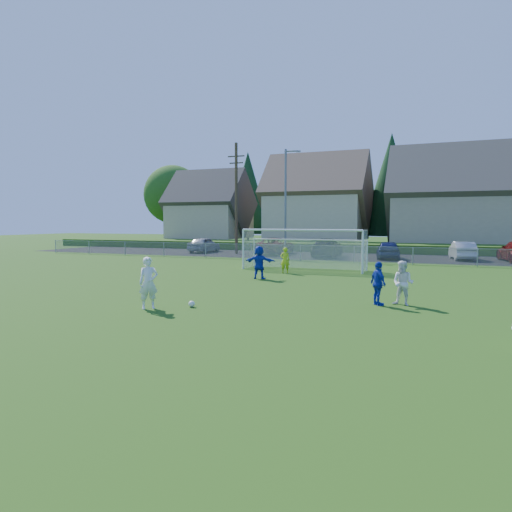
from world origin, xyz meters
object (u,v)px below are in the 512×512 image
object	(u,v)px
car_c	(275,246)
car_e	(388,250)
car_a	(204,245)
car_d	(327,248)
soccer_ball	(192,304)
car_f	(462,251)
player_white_b	(403,283)
goalkeeper	(285,260)
soccer_goal	(305,243)
player_blue_a	(378,284)
player_blue_b	(259,262)
player_white_a	(148,283)

from	to	relation	value
car_c	car_e	size ratio (longest dim) A/B	1.25
car_a	car_d	size ratio (longest dim) A/B	0.82
soccer_ball	car_f	xyz separation A→B (m)	(9.62, 24.83, 0.58)
player_white_b	car_a	distance (m)	29.61
goalkeeper	soccer_goal	xyz separation A→B (m)	(0.50, 2.33, 0.89)
car_d	soccer_goal	world-z (taller)	soccer_goal
soccer_ball	car_e	size ratio (longest dim) A/B	0.05
car_c	soccer_goal	world-z (taller)	soccer_goal
player_blue_a	player_blue_b	distance (m)	8.54
car_a	car_f	distance (m)	22.62
player_blue_b	soccer_goal	bearing A→B (deg)	-104.63
player_white_b	car_d	world-z (taller)	player_white_b
goalkeeper	soccer_goal	distance (m)	2.55
car_a	car_c	world-z (taller)	car_c
soccer_ball	player_white_a	xyz separation A→B (m)	(-1.21, -0.78, 0.77)
car_f	player_blue_b	bearing A→B (deg)	51.45
car_a	soccer_ball	bearing A→B (deg)	116.51
player_blue_a	goalkeeper	distance (m)	10.33
goalkeeper	car_a	size ratio (longest dim) A/B	0.34
player_blue_a	car_c	xyz separation A→B (m)	(-11.69, 22.35, -0.03)
car_e	car_d	bearing A→B (deg)	-11.96
player_white_b	goalkeeper	world-z (taller)	player_white_b
goalkeeper	car_f	distance (m)	16.95
player_blue_b	goalkeeper	size ratio (longest dim) A/B	1.15
car_a	car_d	distance (m)	12.30
soccer_ball	soccer_goal	world-z (taller)	soccer_goal
player_white_b	player_blue_b	xyz separation A→B (m)	(-7.41, 5.12, 0.07)
car_c	soccer_goal	distance (m)	13.22
player_blue_a	car_a	size ratio (longest dim) A/B	0.36
soccer_ball	player_white_a	bearing A→B (deg)	-147.29
car_a	car_d	xyz separation A→B (m)	(12.25, -1.17, 0.03)
player_blue_b	car_a	xyz separation A→B (m)	(-12.31, 16.96, -0.12)
car_d	player_blue_b	bearing A→B (deg)	86.18
soccer_ball	car_a	world-z (taller)	car_a
soccer_ball	player_white_a	size ratio (longest dim) A/B	0.13
car_c	car_e	bearing A→B (deg)	169.16
car_a	car_d	world-z (taller)	car_d
goalkeeper	soccer_goal	size ratio (longest dim) A/B	0.20
goalkeeper	car_a	distance (m)	19.01
player_blue_a	car_d	xyz separation A→B (m)	(-6.67, 21.21, -0.01)
car_a	car_c	size ratio (longest dim) A/B	0.81
soccer_ball	player_blue_b	bearing A→B (deg)	94.80
player_white_a	car_d	world-z (taller)	player_white_a
soccer_goal	player_white_a	bearing A→B (deg)	-95.94
player_blue_a	goalkeeper	world-z (taller)	player_blue_a
soccer_ball	car_d	bearing A→B (deg)	91.80
car_d	car_e	bearing A→B (deg)	171.76
player_blue_a	goalkeeper	size ratio (longest dim) A/B	1.04
player_white_a	soccer_goal	xyz separation A→B (m)	(1.47, 14.15, 0.75)
soccer_ball	player_white_a	distance (m)	1.63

